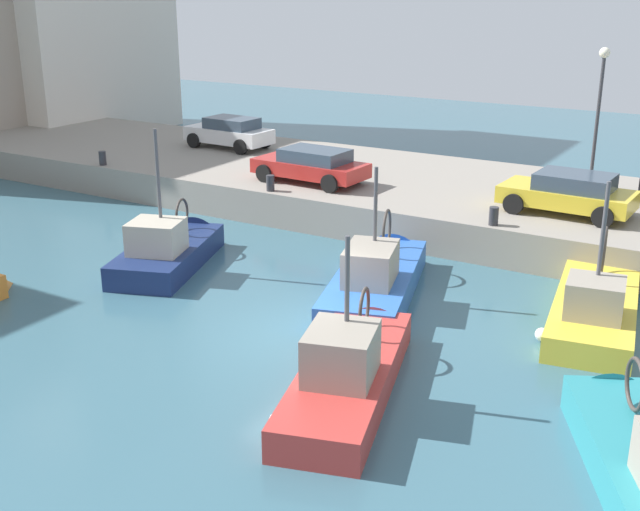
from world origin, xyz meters
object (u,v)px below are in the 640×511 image
object	(u,v)px
mooring_bollard_north	(103,158)
parked_car_white	(230,132)
mooring_bollard_south	(494,216)
parked_car_red	(311,165)
fishing_boat_blue	(377,286)
mooring_bollard_mid	(270,183)
quay_streetlamp	(600,96)
fishing_boat_red	(351,379)
parked_car_yellow	(569,193)
fishing_boat_navy	(173,258)
fishing_boat_yellow	(595,312)

from	to	relation	value
mooring_bollard_north	parked_car_white	bearing A→B (deg)	-22.50
parked_car_white	mooring_bollard_south	xyz separation A→B (m)	(-5.35, -13.78, -0.42)
parked_car_red	mooring_bollard_north	distance (m)	8.77
fishing_boat_blue	mooring_bollard_mid	world-z (taller)	fishing_boat_blue
parked_car_white	quay_streetlamp	size ratio (longest dim) A/B	0.81
fishing_boat_red	parked_car_yellow	bearing A→B (deg)	-7.23
mooring_bollard_north	quay_streetlamp	bearing A→B (deg)	-72.08
fishing_boat_red	parked_car_red	bearing A→B (deg)	35.13
fishing_boat_navy	quay_streetlamp	distance (m)	14.98
fishing_boat_navy	mooring_bollard_south	xyz separation A→B (m)	(4.89, -8.26, 1.33)
mooring_bollard_south	mooring_bollard_mid	world-z (taller)	same
fishing_boat_blue	fishing_boat_yellow	bearing A→B (deg)	-76.51
fishing_boat_yellow	fishing_boat_blue	world-z (taller)	fishing_boat_yellow
mooring_bollard_north	fishing_boat_red	bearing A→B (deg)	-119.04
fishing_boat_yellow	mooring_bollard_mid	size ratio (longest dim) A/B	12.39
parked_car_white	quay_streetlamp	world-z (taller)	quay_streetlamp
parked_car_yellow	parked_car_white	size ratio (longest dim) A/B	1.03
fishing_boat_navy	mooring_bollard_south	size ratio (longest dim) A/B	10.57
mooring_bollard_south	quay_streetlamp	bearing A→B (deg)	-14.58
mooring_bollard_mid	fishing_boat_blue	bearing A→B (deg)	-121.98
fishing_boat_yellow	quay_streetlamp	bearing A→B (deg)	14.93
fishing_boat_blue	parked_car_white	bearing A→B (deg)	52.40
fishing_boat_navy	fishing_boat_blue	xyz separation A→B (m)	(1.06, -6.40, -0.01)
mooring_bollard_south	mooring_bollard_mid	xyz separation A→B (m)	(0.00, 8.00, 0.00)
parked_car_white	parked_car_red	bearing A→B (deg)	-119.36
fishing_boat_navy	fishing_boat_blue	distance (m)	6.49
parked_car_yellow	fishing_boat_navy	bearing A→B (deg)	126.46
fishing_boat_red	mooring_bollard_south	world-z (taller)	fishing_boat_red
fishing_boat_red	mooring_bollard_south	distance (m)	9.05
fishing_boat_navy	fishing_boat_yellow	size ratio (longest dim) A/B	0.85
mooring_bollard_south	mooring_bollard_north	xyz separation A→B (m)	(0.00, 16.00, 0.00)
parked_car_red	mooring_bollard_mid	bearing A→B (deg)	161.81
fishing_boat_blue	mooring_bollard_north	world-z (taller)	fishing_boat_blue
fishing_boat_red	fishing_boat_navy	world-z (taller)	fishing_boat_navy
fishing_boat_yellow	mooring_bollard_north	distance (m)	19.85
parked_car_white	mooring_bollard_mid	bearing A→B (deg)	-132.77
fishing_boat_yellow	parked_car_red	distance (m)	11.99
mooring_bollard_south	quay_streetlamp	xyz separation A→B (m)	(5.65, -1.47, 2.98)
parked_car_yellow	quay_streetlamp	world-z (taller)	quay_streetlamp
fishing_boat_red	quay_streetlamp	distance (m)	15.28
parked_car_red	mooring_bollard_south	bearing A→B (deg)	-103.41
parked_car_yellow	fishing_boat_yellow	bearing A→B (deg)	-156.84
fishing_boat_navy	fishing_boat_blue	bearing A→B (deg)	-80.58
quay_streetlamp	fishing_boat_red	bearing A→B (deg)	174.73
fishing_boat_blue	fishing_boat_red	bearing A→B (deg)	-158.77
parked_car_red	parked_car_yellow	world-z (taller)	parked_car_yellow
mooring_bollard_south	parked_car_white	bearing A→B (deg)	68.79
fishing_boat_red	fishing_boat_yellow	xyz separation A→B (m)	(6.44, -3.52, -0.04)
fishing_boat_navy	parked_car_white	size ratio (longest dim) A/B	1.48
mooring_bollard_north	quay_streetlamp	size ratio (longest dim) A/B	0.11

